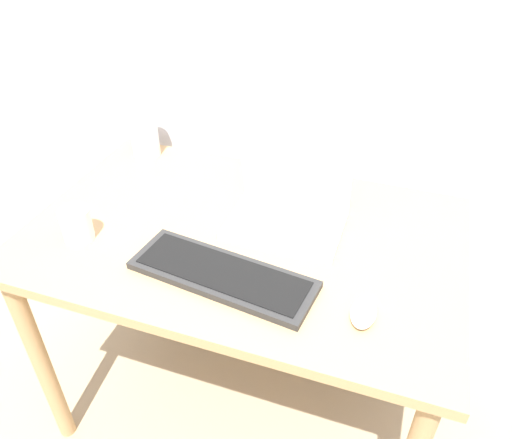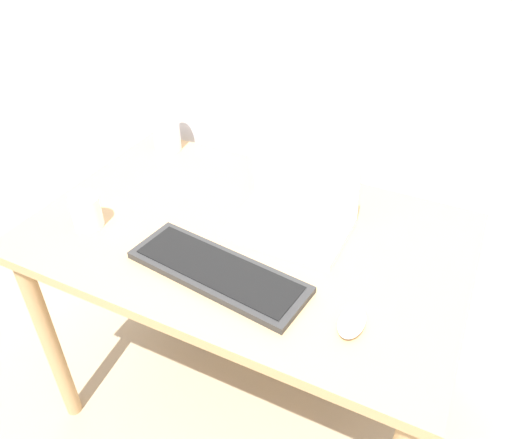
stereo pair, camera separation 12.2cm
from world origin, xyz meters
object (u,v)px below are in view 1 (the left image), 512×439
object	(u,v)px
keyboard	(223,275)
vase	(142,120)
laptop	(289,206)
mouse	(364,312)
mug	(77,224)

from	to	relation	value
keyboard	vase	bearing A→B (deg)	134.51
laptop	vase	world-z (taller)	vase
laptop	keyboard	bearing A→B (deg)	-107.42
mouse	mug	world-z (taller)	mug
laptop	vase	size ratio (longest dim) A/B	1.18
mouse	vase	distance (m)	0.96
keyboard	mug	xyz separation A→B (m)	(-0.42, 0.02, 0.04)
keyboard	vase	size ratio (longest dim) A/B	1.81
mouse	vase	world-z (taller)	vase
laptop	keyboard	distance (m)	0.29
keyboard	vase	world-z (taller)	vase
keyboard	mug	distance (m)	0.42
vase	mug	xyz separation A→B (m)	(0.06, -0.46, -0.08)
mouse	mug	size ratio (longest dim) A/B	1.10
keyboard	vase	distance (m)	0.68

